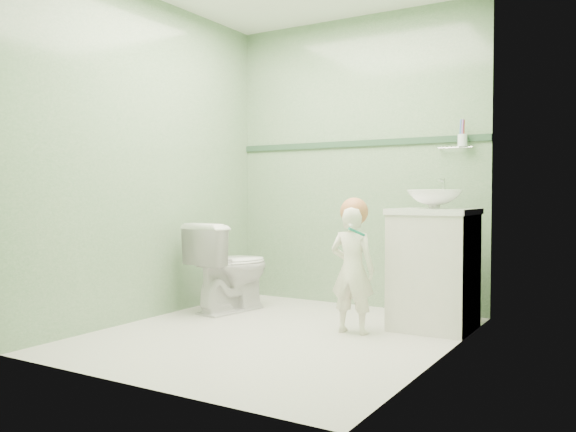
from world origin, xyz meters
The scene contains 12 objects.
ground centered at (0.00, 0.00, 0.00)m, with size 2.50×2.50×0.00m, color beige.
room_shell centered at (0.00, 0.00, 1.20)m, with size 2.50×2.54×2.40m.
trim_stripe centered at (0.00, 1.24, 1.35)m, with size 2.20×0.02×0.05m, color #2B4B34.
vanity centered at (0.84, 0.70, 0.40)m, with size 0.52×0.50×0.80m, color silver.
counter centered at (0.84, 0.70, 0.81)m, with size 0.54×0.52×0.04m, color white.
basin centered at (0.84, 0.70, 0.89)m, with size 0.37×0.37×0.13m, color white.
faucet centered at (0.84, 0.89, 0.97)m, with size 0.03×0.13×0.18m.
cup_holder centered at (0.89, 1.18, 1.33)m, with size 0.26×0.07×0.21m.
toilet centered at (-0.74, 0.49, 0.35)m, with size 0.40×0.69×0.71m, color white.
toddler centered at (0.41, 0.30, 0.42)m, with size 0.31×0.20×0.85m, color beige.
hair_cap centered at (0.41, 0.33, 0.81)m, with size 0.19×0.19×0.19m, color #BA7044.
teal_toothbrush centered at (0.49, 0.18, 0.69)m, with size 0.11×0.13×0.08m.
Camera 1 is at (2.07, -3.30, 0.92)m, focal length 37.07 mm.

